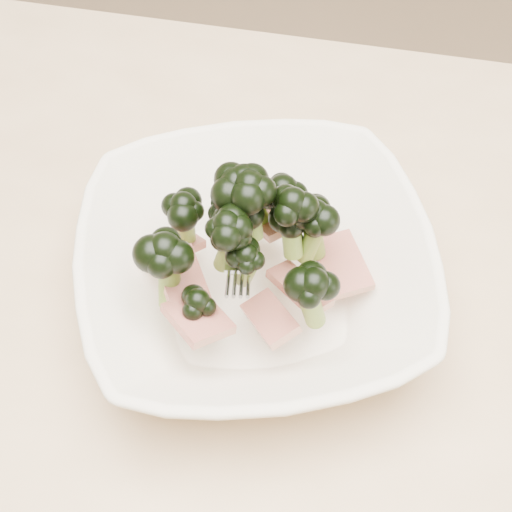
# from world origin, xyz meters

# --- Properties ---
(dining_table) EXTENTS (1.20, 0.80, 0.75)m
(dining_table) POSITION_xyz_m (0.00, 0.00, 0.65)
(dining_table) COLOR tan
(dining_table) RESTS_ON ground
(broccoli_dish) EXTENTS (0.34, 0.34, 0.13)m
(broccoli_dish) POSITION_xyz_m (-0.03, 0.07, 0.79)
(broccoli_dish) COLOR #EDE1C9
(broccoli_dish) RESTS_ON dining_table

